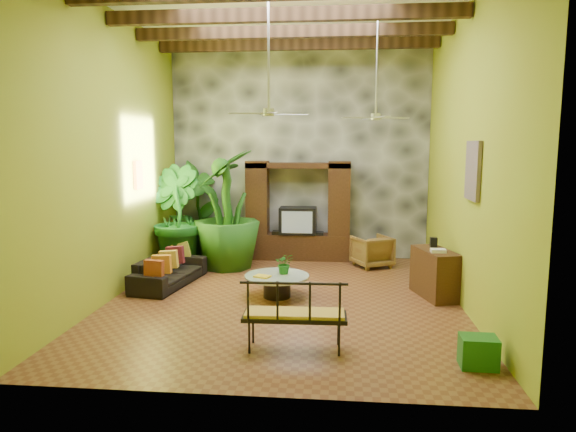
# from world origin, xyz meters

# --- Properties ---
(ground) EXTENTS (7.00, 7.00, 0.00)m
(ground) POSITION_xyz_m (0.00, 0.00, 0.00)
(ground) COLOR brown
(ground) RESTS_ON ground
(ceiling) EXTENTS (6.00, 7.00, 0.02)m
(ceiling) POSITION_xyz_m (0.00, 0.00, 5.00)
(ceiling) COLOR silver
(ceiling) RESTS_ON back_wall
(back_wall) EXTENTS (6.00, 0.02, 5.00)m
(back_wall) POSITION_xyz_m (0.00, 3.50, 2.50)
(back_wall) COLOR #9EA325
(back_wall) RESTS_ON ground
(left_wall) EXTENTS (0.02, 7.00, 5.00)m
(left_wall) POSITION_xyz_m (-3.00, 0.00, 2.50)
(left_wall) COLOR #9EA325
(left_wall) RESTS_ON ground
(right_wall) EXTENTS (0.02, 7.00, 5.00)m
(right_wall) POSITION_xyz_m (3.00, 0.00, 2.50)
(right_wall) COLOR #9EA325
(right_wall) RESTS_ON ground
(stone_accent_wall) EXTENTS (5.98, 0.10, 4.98)m
(stone_accent_wall) POSITION_xyz_m (0.00, 3.44, 2.50)
(stone_accent_wall) COLOR #373A3F
(stone_accent_wall) RESTS_ON ground
(ceiling_beams) EXTENTS (5.95, 5.36, 0.22)m
(ceiling_beams) POSITION_xyz_m (0.00, 0.00, 4.78)
(ceiling_beams) COLOR #3C2513
(ceiling_beams) RESTS_ON ceiling
(entertainment_center) EXTENTS (2.40, 0.55, 2.30)m
(entertainment_center) POSITION_xyz_m (0.00, 3.14, 0.97)
(entertainment_center) COLOR black
(entertainment_center) RESTS_ON ground
(ceiling_fan_front) EXTENTS (1.28, 1.28, 1.86)m
(ceiling_fan_front) POSITION_xyz_m (-0.20, -0.40, 3.40)
(ceiling_fan_front) COLOR silver
(ceiling_fan_front) RESTS_ON ceiling
(ceiling_fan_back) EXTENTS (1.28, 1.28, 1.86)m
(ceiling_fan_back) POSITION_xyz_m (1.60, 1.20, 3.40)
(ceiling_fan_back) COLOR silver
(ceiling_fan_back) RESTS_ON ceiling
(wall_art_mask) EXTENTS (0.06, 0.32, 0.55)m
(wall_art_mask) POSITION_xyz_m (-2.96, 1.00, 2.10)
(wall_art_mask) COLOR yellow
(wall_art_mask) RESTS_ON left_wall
(wall_art_painting) EXTENTS (0.06, 0.70, 0.90)m
(wall_art_painting) POSITION_xyz_m (2.96, -0.60, 2.30)
(wall_art_painting) COLOR #2B5C9F
(wall_art_painting) RESTS_ON right_wall
(sofa) EXTENTS (1.04, 1.99, 0.55)m
(sofa) POSITION_xyz_m (-2.30, 0.70, 0.28)
(sofa) COLOR black
(sofa) RESTS_ON ground
(wicker_armchair) EXTENTS (1.00, 1.01, 0.69)m
(wicker_armchair) POSITION_xyz_m (1.69, 2.55, 0.35)
(wicker_armchair) COLOR olive
(wicker_armchair) RESTS_ON ground
(tall_plant_a) EXTENTS (1.35, 1.47, 2.31)m
(tall_plant_a) POSITION_xyz_m (-2.32, 2.97, 1.15)
(tall_plant_a) COLOR #215F19
(tall_plant_a) RESTS_ON ground
(tall_plant_b) EXTENTS (1.59, 1.59, 2.26)m
(tall_plant_b) POSITION_xyz_m (-2.56, 1.91, 1.13)
(tall_plant_b) COLOR #196221
(tall_plant_b) RESTS_ON ground
(tall_plant_c) EXTENTS (1.58, 1.58, 2.58)m
(tall_plant_c) POSITION_xyz_m (-1.47, 2.14, 1.29)
(tall_plant_c) COLOR #205716
(tall_plant_c) RESTS_ON ground
(coffee_table) EXTENTS (1.14, 1.14, 0.40)m
(coffee_table) POSITION_xyz_m (-0.14, 0.10, 0.26)
(coffee_table) COLOR black
(coffee_table) RESTS_ON ground
(centerpiece_plant) EXTENTS (0.37, 0.33, 0.37)m
(centerpiece_plant) POSITION_xyz_m (-0.01, 0.23, 0.58)
(centerpiece_plant) COLOR #1C631A
(centerpiece_plant) RESTS_ON coffee_table
(yellow_tray) EXTENTS (0.32, 0.27, 0.03)m
(yellow_tray) POSITION_xyz_m (-0.37, -0.06, 0.41)
(yellow_tray) COLOR yellow
(yellow_tray) RESTS_ON coffee_table
(iron_bench) EXTENTS (1.38, 0.53, 0.57)m
(iron_bench) POSITION_xyz_m (0.37, -2.25, 0.55)
(iron_bench) COLOR black
(iron_bench) RESTS_ON ground
(side_console) EXTENTS (0.75, 1.15, 0.85)m
(side_console) POSITION_xyz_m (2.65, 0.39, 0.42)
(side_console) COLOR #371911
(side_console) RESTS_ON ground
(green_bin) EXTENTS (0.45, 0.34, 0.39)m
(green_bin) POSITION_xyz_m (2.65, -2.51, 0.19)
(green_bin) COLOR #217D27
(green_bin) RESTS_ON ground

